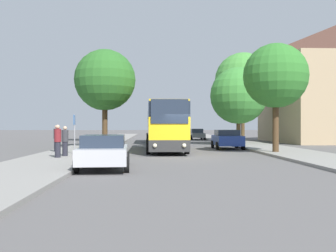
# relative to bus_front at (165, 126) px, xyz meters

# --- Properties ---
(ground_plane) EXTENTS (300.00, 300.00, 0.00)m
(ground_plane) POSITION_rel_bus_front_xyz_m (1.06, -5.21, -1.82)
(ground_plane) COLOR #565454
(ground_plane) RESTS_ON ground
(sidewalk_left) EXTENTS (4.00, 120.00, 0.15)m
(sidewalk_left) POSITION_rel_bus_front_xyz_m (-5.94, -5.21, -1.75)
(sidewalk_left) COLOR gray
(sidewalk_left) RESTS_ON ground_plane
(sidewalk_right) EXTENTS (4.00, 120.00, 0.15)m
(sidewalk_right) POSITION_rel_bus_front_xyz_m (8.06, -5.21, -1.75)
(sidewalk_right) COLOR gray
(sidewalk_right) RESTS_ON ground_plane
(bus_front) EXTENTS (2.84, 10.82, 3.41)m
(bus_front) POSITION_rel_bus_front_xyz_m (0.00, 0.00, 0.00)
(bus_front) COLOR #2D2D2D
(bus_front) RESTS_ON ground_plane
(bus_middle) EXTENTS (2.98, 11.24, 3.56)m
(bus_middle) POSITION_rel_bus_front_xyz_m (-0.11, 13.57, 0.08)
(bus_middle) COLOR #2D519E
(bus_middle) RESTS_ON ground_plane
(parked_car_left_curb) EXTENTS (2.32, 4.75, 1.44)m
(parked_car_left_curb) POSITION_rel_bus_front_xyz_m (-3.01, -11.75, -1.07)
(parked_car_left_curb) COLOR #B7B7BC
(parked_car_left_curb) RESTS_ON ground_plane
(parked_car_right_near) EXTENTS (2.18, 4.06, 1.50)m
(parked_car_right_near) POSITION_rel_bus_front_xyz_m (4.93, 2.22, -1.03)
(parked_car_right_near) COLOR #233D9E
(parked_car_right_near) RESTS_ON ground_plane
(parked_car_right_far) EXTENTS (1.99, 4.35, 1.44)m
(parked_car_right_far) POSITION_rel_bus_front_xyz_m (4.98, 23.64, -1.08)
(parked_car_right_far) COLOR slate
(parked_car_right_far) RESTS_ON ground_plane
(bus_stop_sign) EXTENTS (0.08, 0.45, 2.38)m
(bus_stop_sign) POSITION_rel_bus_front_xyz_m (-5.59, -4.79, -0.19)
(bus_stop_sign) COLOR gray
(bus_stop_sign) RESTS_ON sidewalk_left
(pedestrian_waiting_near) EXTENTS (0.36, 0.36, 1.73)m
(pedestrian_waiting_near) POSITION_rel_bus_front_xyz_m (-5.94, -7.49, -0.80)
(pedestrian_waiting_near) COLOR #23232D
(pedestrian_waiting_near) RESTS_ON sidewalk_left
(pedestrian_waiting_far) EXTENTS (0.36, 0.36, 1.65)m
(pedestrian_waiting_far) POSITION_rel_bus_front_xyz_m (-5.79, -6.42, -0.84)
(pedestrian_waiting_far) COLOR #23232D
(pedestrian_waiting_far) RESTS_ON sidewalk_left
(pedestrian_walking_back) EXTENTS (0.36, 0.36, 1.71)m
(pedestrian_walking_back) POSITION_rel_bus_front_xyz_m (-7.16, -2.67, -0.81)
(pedestrian_walking_back) COLOR #23232D
(pedestrian_walking_back) RESTS_ON sidewalk_left
(tree_left_near) EXTENTS (4.90, 4.90, 7.81)m
(tree_left_near) POSITION_rel_bus_front_xyz_m (-4.75, 3.34, 3.68)
(tree_left_near) COLOR #47331E
(tree_left_near) RESTS_ON sidewalk_left
(tree_left_far) EXTENTS (6.17, 6.17, 9.65)m
(tree_left_far) POSITION_rel_bus_front_xyz_m (-6.58, 17.70, 4.88)
(tree_left_far) COLOR brown
(tree_left_far) RESTS_ON sidewalk_left
(tree_right_near) EXTENTS (6.25, 6.25, 9.81)m
(tree_right_near) POSITION_rel_bus_front_xyz_m (9.14, 14.87, 5.00)
(tree_right_near) COLOR #513D23
(tree_right_near) RESTS_ON sidewalk_right
(tree_right_mid) EXTENTS (5.37, 5.37, 7.22)m
(tree_right_mid) POSITION_rel_bus_front_xyz_m (7.20, 8.37, 2.86)
(tree_right_mid) COLOR #513D23
(tree_right_mid) RESTS_ON sidewalk_right
(tree_right_far) EXTENTS (4.15, 4.15, 6.97)m
(tree_right_far) POSITION_rel_bus_front_xyz_m (6.97, -3.43, 3.20)
(tree_right_far) COLOR #47331E
(tree_right_far) RESTS_ON sidewalk_right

